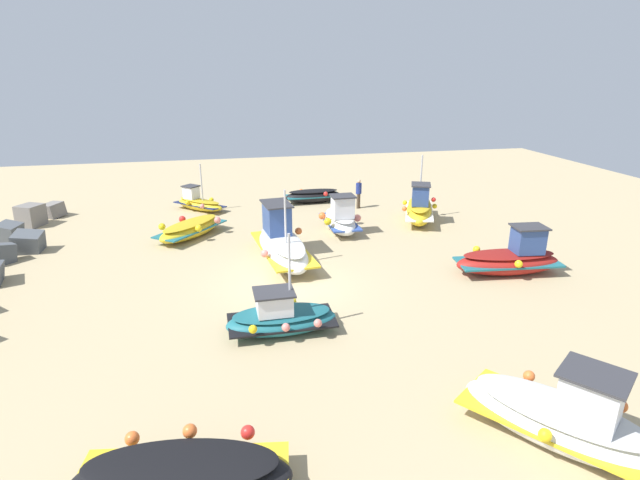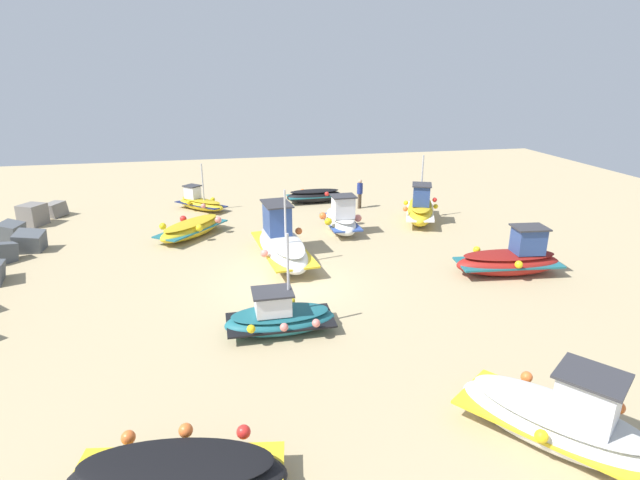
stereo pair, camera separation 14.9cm
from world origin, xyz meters
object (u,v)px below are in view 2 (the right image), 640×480
at_px(fishing_boat_3, 282,243).
at_px(fishing_boat_6, 200,203).
at_px(fishing_boat_2, 511,259).
at_px(fishing_boat_1, 559,419).
at_px(fishing_boat_0, 279,317).
at_px(fishing_boat_8, 177,477).
at_px(fishing_boat_4, 420,209).
at_px(fishing_boat_7, 341,219).
at_px(person_walking, 360,192).
at_px(fishing_boat_9, 191,228).
at_px(fishing_boat_5, 314,196).

bearing_deg(fishing_boat_3, fishing_boat_6, 15.81).
distance_m(fishing_boat_2, fishing_boat_3, 9.07).
xyz_separation_m(fishing_boat_1, fishing_boat_2, (8.51, -4.11, 0.03)).
relative_size(fishing_boat_0, fishing_boat_6, 1.10).
xyz_separation_m(fishing_boat_0, fishing_boat_6, (14.52, 2.61, -0.05)).
bearing_deg(fishing_boat_0, fishing_boat_8, 64.98).
distance_m(fishing_boat_4, fishing_boat_7, 4.49).
height_order(fishing_boat_2, person_walking, fishing_boat_2).
height_order(fishing_boat_1, fishing_boat_6, fishing_boat_6).
relative_size(fishing_boat_2, fishing_boat_4, 1.01).
distance_m(fishing_boat_4, person_walking, 3.94).
distance_m(fishing_boat_3, fishing_boat_9, 5.36).
bearing_deg(fishing_boat_9, fishing_boat_7, 124.93).
distance_m(fishing_boat_0, fishing_boat_6, 14.75).
bearing_deg(fishing_boat_3, fishing_boat_2, -118.00).
relative_size(fishing_boat_1, fishing_boat_6, 1.41).
xyz_separation_m(fishing_boat_8, person_walking, (18.80, -8.88, 0.49)).
height_order(fishing_boat_1, fishing_boat_5, fishing_boat_1).
distance_m(fishing_boat_0, fishing_boat_5, 15.30).
bearing_deg(fishing_boat_6, fishing_boat_1, 155.11).
xyz_separation_m(fishing_boat_8, fishing_boat_9, (15.53, 0.28, -0.05)).
xyz_separation_m(fishing_boat_7, fishing_boat_8, (-14.85, 6.79, -0.16)).
bearing_deg(fishing_boat_2, fishing_boat_6, 140.62).
bearing_deg(fishing_boat_6, fishing_boat_8, 134.16).
xyz_separation_m(fishing_boat_2, fishing_boat_5, (12.18, 5.31, -0.19)).
bearing_deg(fishing_boat_4, fishing_boat_9, -67.29).
bearing_deg(fishing_boat_3, fishing_boat_4, -69.50).
relative_size(fishing_boat_3, fishing_boat_9, 1.39).
height_order(fishing_boat_1, fishing_boat_4, fishing_boat_4).
distance_m(fishing_boat_5, fishing_boat_9, 8.55).
distance_m(fishing_boat_6, fishing_boat_7, 8.71).
xyz_separation_m(fishing_boat_9, person_walking, (3.27, -9.16, 0.54)).
height_order(fishing_boat_5, fishing_boat_9, fishing_boat_9).
height_order(fishing_boat_1, fishing_boat_8, fishing_boat_1).
distance_m(fishing_boat_2, fishing_boat_4, 7.28).
distance_m(fishing_boat_4, fishing_boat_6, 12.13).
relative_size(fishing_boat_7, person_walking, 2.01).
bearing_deg(fishing_boat_6, fishing_boat_0, 144.41).
bearing_deg(fishing_boat_1, fishing_boat_0, -175.95).
height_order(fishing_boat_7, fishing_boat_9, fishing_boat_7).
xyz_separation_m(fishing_boat_5, fishing_boat_6, (-0.25, 6.60, 0.00)).
height_order(fishing_boat_3, person_walking, fishing_boat_3).
relative_size(fishing_boat_7, fishing_boat_9, 0.88).
relative_size(fishing_boat_4, fishing_boat_6, 1.37).
bearing_deg(person_walking, fishing_boat_9, 63.17).
relative_size(fishing_boat_2, person_walking, 2.54).
xyz_separation_m(fishing_boat_2, fishing_boat_7, (6.46, 5.14, 0.02)).
distance_m(fishing_boat_9, person_walking, 9.74).
distance_m(fishing_boat_4, fishing_boat_5, 6.74).
distance_m(fishing_boat_1, fishing_boat_3, 12.63).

